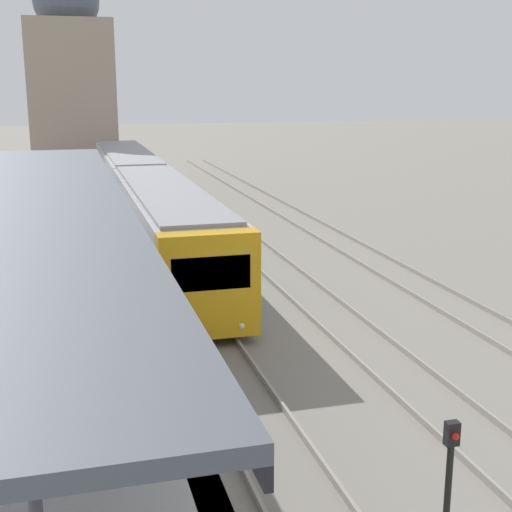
{
  "coord_description": "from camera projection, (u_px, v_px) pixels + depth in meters",
  "views": [
    {
      "loc": [
        -3.5,
        -2.54,
        6.77
      ],
      "look_at": [
        2.0,
        17.61,
        1.68
      ],
      "focal_mm": 50.0,
      "sensor_mm": 36.0,
      "label": 1
    }
  ],
  "objects": [
    {
      "name": "distant_domed_building",
      "position": [
        71.0,
        84.0,
        48.43
      ],
      "size": [
        5.66,
        5.66,
        14.23
      ],
      "color": "gray",
      "rests_on": "ground_plane"
    },
    {
      "name": "signal_post_near",
      "position": [
        449.0,
        473.0,
        10.3
      ],
      "size": [
        0.2,
        0.21,
        2.08
      ],
      "color": "black",
      "rests_on": "ground_plane"
    },
    {
      "name": "person_on_platform",
      "position": [
        112.0,
        318.0,
        15.05
      ],
      "size": [
        0.4,
        0.4,
        1.66
      ],
      "color": "#2D2D33",
      "rests_on": "station_platform"
    },
    {
      "name": "platform_canopy",
      "position": [
        44.0,
        203.0,
        17.52
      ],
      "size": [
        4.0,
        26.45,
        3.08
      ],
      "color": "#4C515B",
      "rests_on": "station_platform"
    },
    {
      "name": "train_near",
      "position": [
        144.0,
        197.0,
        32.06
      ],
      "size": [
        2.66,
        29.58,
        3.17
      ],
      "color": "gold",
      "rests_on": "ground_plane"
    }
  ]
}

